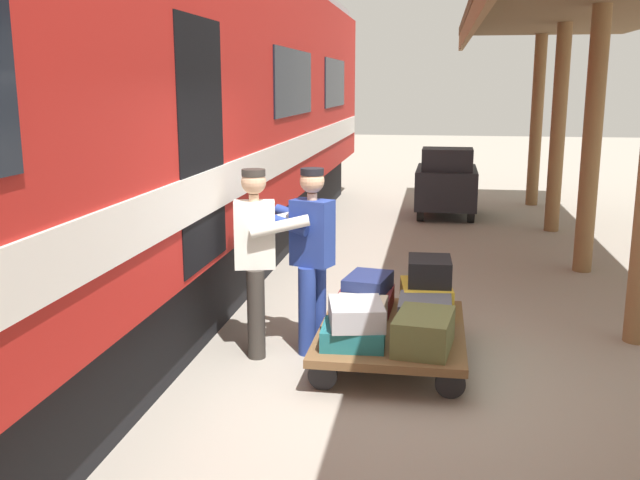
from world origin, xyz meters
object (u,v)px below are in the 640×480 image
object	(u,v)px
suitcase_navy_fabric	(368,283)
porter_by_door	(257,256)
suitcase_yellow_case	(426,298)
suitcase_gray_aluminum	(356,314)
luggage_cart	(392,332)
suitcase_olive_duffel	(424,332)
suitcase_slate_roller	(425,314)
baggage_tug	(446,183)
suitcase_teal_softside	(354,335)
train_car	(30,129)
porter_in_overalls	(310,254)
suitcase_cream_canvas	(360,313)
suitcase_maroon_trunk	(365,300)
suitcase_black_hardshell	(430,271)

from	to	relation	value
suitcase_navy_fabric	porter_by_door	world-z (taller)	porter_by_door
suitcase_yellow_case	suitcase_gray_aluminum	xyz separation A→B (m)	(0.56, 0.97, 0.13)
luggage_cart	suitcase_olive_duffel	world-z (taller)	suitcase_olive_duffel
luggage_cart	suitcase_slate_roller	distance (m)	0.34
baggage_tug	suitcase_teal_softside	bearing A→B (deg)	84.06
suitcase_yellow_case	suitcase_navy_fabric	world-z (taller)	suitcase_navy_fabric
train_car	porter_in_overalls	xyz separation A→B (m)	(-2.27, -0.63, -1.14)
suitcase_navy_fabric	porter_by_door	bearing A→B (deg)	28.69
luggage_cart	porter_in_overalls	world-z (taller)	porter_in_overalls
suitcase_cream_canvas	porter_in_overalls	size ratio (longest dim) A/B	0.27
suitcase_navy_fabric	suitcase_cream_canvas	bearing A→B (deg)	87.40
suitcase_maroon_trunk	suitcase_black_hardshell	world-z (taller)	suitcase_black_hardshell
suitcase_cream_canvas	baggage_tug	size ratio (longest dim) A/B	0.26
luggage_cart	suitcase_maroon_trunk	world-z (taller)	suitcase_maroon_trunk
suitcase_slate_roller	porter_by_door	bearing A→B (deg)	0.88
suitcase_slate_roller	baggage_tug	xyz separation A→B (m)	(-0.25, -7.37, 0.18)
suitcase_maroon_trunk	suitcase_black_hardshell	distance (m)	0.68
suitcase_yellow_case	porter_in_overalls	size ratio (longest dim) A/B	0.35
suitcase_maroon_trunk	suitcase_black_hardshell	size ratio (longest dim) A/B	1.28
suitcase_cream_canvas	porter_in_overalls	distance (m)	0.70
suitcase_yellow_case	luggage_cart	bearing A→B (deg)	59.99
suitcase_cream_canvas	suitcase_slate_roller	distance (m)	0.57
suitcase_navy_fabric	suitcase_yellow_case	bearing A→B (deg)	179.96
suitcase_gray_aluminum	porter_by_door	size ratio (longest dim) A/B	0.31
suitcase_teal_softside	suitcase_slate_roller	bearing A→B (deg)	-139.12
luggage_cart	suitcase_teal_softside	xyz separation A→B (m)	(0.29, 0.50, 0.13)
suitcase_teal_softside	suitcase_black_hardshell	world-z (taller)	suitcase_black_hardshell
train_car	suitcase_maroon_trunk	size ratio (longest dim) A/B	35.28
suitcase_navy_fabric	porter_in_overalls	distance (m)	0.71
luggage_cart	suitcase_yellow_case	size ratio (longest dim) A/B	3.01
suitcase_cream_canvas	suitcase_slate_roller	world-z (taller)	suitcase_slate_roller
suitcase_yellow_case	baggage_tug	distance (m)	6.88
porter_by_door	suitcase_olive_duffel	bearing A→B (deg)	162.50
suitcase_yellow_case	suitcase_gray_aluminum	size ratio (longest dim) A/B	1.12
luggage_cart	suitcase_yellow_case	xyz separation A→B (m)	(-0.29, -0.50, 0.18)
train_car	suitcase_olive_duffel	size ratio (longest dim) A/B	34.10
suitcase_olive_duffel	baggage_tug	distance (m)	7.88
suitcase_slate_roller	train_car	bearing A→B (deg)	8.43
luggage_cart	suitcase_cream_canvas	xyz separation A→B (m)	(0.29, -0.00, 0.16)
suitcase_teal_softside	suitcase_slate_roller	xyz separation A→B (m)	(-0.57, -0.50, 0.05)
suitcase_yellow_case	baggage_tug	world-z (taller)	baggage_tug
suitcase_gray_aluminum	baggage_tug	distance (m)	7.89
suitcase_black_hardshell	suitcase_maroon_trunk	bearing A→B (deg)	1.84
suitcase_olive_duffel	suitcase_gray_aluminum	xyz separation A→B (m)	(0.56, -0.02, 0.12)
train_car	suitcase_olive_duffel	xyz separation A→B (m)	(-3.32, 0.00, -1.60)
suitcase_black_hardshell	suitcase_navy_fabric	bearing A→B (deg)	1.87
suitcase_slate_roller	baggage_tug	bearing A→B (deg)	-91.91
luggage_cart	suitcase_teal_softside	size ratio (longest dim) A/B	3.49
suitcase_yellow_case	suitcase_black_hardshell	xyz separation A→B (m)	(-0.03, -0.02, 0.26)
suitcase_olive_duffel	suitcase_yellow_case	size ratio (longest dim) A/B	1.07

